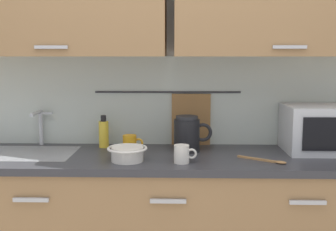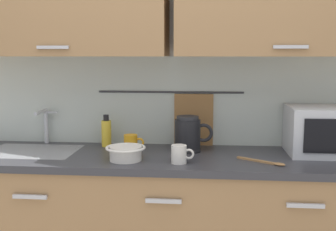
{
  "view_description": "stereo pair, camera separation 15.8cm",
  "coord_description": "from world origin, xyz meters",
  "px_view_note": "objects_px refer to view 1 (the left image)",
  "views": [
    {
      "loc": [
        0.05,
        -2.03,
        1.46
      ],
      "look_at": [
        -0.01,
        0.33,
        1.12
      ],
      "focal_mm": 45.23,
      "sensor_mm": 36.0,
      "label": 1
    },
    {
      "loc": [
        0.21,
        -2.02,
        1.46
      ],
      "look_at": [
        -0.01,
        0.33,
        1.12
      ],
      "focal_mm": 45.23,
      "sensor_mm": 36.0,
      "label": 2
    }
  ],
  "objects_px": {
    "electric_kettle": "(188,134)",
    "dish_soap_bottle": "(104,133)",
    "mixing_bowl": "(127,153)",
    "mug_by_kettle": "(182,154)",
    "mug_near_sink": "(130,143)",
    "wooden_spoon": "(267,160)",
    "microwave": "(325,129)"
  },
  "relations": [
    {
      "from": "mug_near_sink",
      "to": "wooden_spoon",
      "type": "height_order",
      "value": "mug_near_sink"
    },
    {
      "from": "mug_by_kettle",
      "to": "dish_soap_bottle",
      "type": "bearing_deg",
      "value": 142.34
    },
    {
      "from": "electric_kettle",
      "to": "mixing_bowl",
      "type": "xyz_separation_m",
      "value": [
        -0.32,
        -0.25,
        -0.06
      ]
    },
    {
      "from": "microwave",
      "to": "mug_by_kettle",
      "type": "distance_m",
      "value": 0.88
    },
    {
      "from": "mug_near_sink",
      "to": "wooden_spoon",
      "type": "distance_m",
      "value": 0.79
    },
    {
      "from": "wooden_spoon",
      "to": "mug_by_kettle",
      "type": "bearing_deg",
      "value": -174.94
    },
    {
      "from": "mug_near_sink",
      "to": "mixing_bowl",
      "type": "relative_size",
      "value": 0.56
    },
    {
      "from": "mug_near_sink",
      "to": "mug_by_kettle",
      "type": "distance_m",
      "value": 0.4
    },
    {
      "from": "electric_kettle",
      "to": "mixing_bowl",
      "type": "relative_size",
      "value": 1.06
    },
    {
      "from": "mug_near_sink",
      "to": "mug_by_kettle",
      "type": "relative_size",
      "value": 1.0
    },
    {
      "from": "electric_kettle",
      "to": "mug_near_sink",
      "type": "xyz_separation_m",
      "value": [
        -0.33,
        -0.01,
        -0.05
      ]
    },
    {
      "from": "microwave",
      "to": "wooden_spoon",
      "type": "distance_m",
      "value": 0.47
    },
    {
      "from": "dish_soap_bottle",
      "to": "mug_near_sink",
      "type": "bearing_deg",
      "value": -30.89
    },
    {
      "from": "mixing_bowl",
      "to": "wooden_spoon",
      "type": "relative_size",
      "value": 0.88
    },
    {
      "from": "microwave",
      "to": "electric_kettle",
      "type": "xyz_separation_m",
      "value": [
        -0.8,
        -0.01,
        -0.03
      ]
    },
    {
      "from": "dish_soap_bottle",
      "to": "mixing_bowl",
      "type": "height_order",
      "value": "dish_soap_bottle"
    },
    {
      "from": "electric_kettle",
      "to": "mug_by_kettle",
      "type": "bearing_deg",
      "value": -96.79
    },
    {
      "from": "mug_by_kettle",
      "to": "wooden_spoon",
      "type": "relative_size",
      "value": 0.49
    },
    {
      "from": "dish_soap_bottle",
      "to": "mug_by_kettle",
      "type": "height_order",
      "value": "dish_soap_bottle"
    },
    {
      "from": "electric_kettle",
      "to": "mixing_bowl",
      "type": "bearing_deg",
      "value": -142.75
    },
    {
      "from": "electric_kettle",
      "to": "dish_soap_bottle",
      "type": "distance_m",
      "value": 0.52
    },
    {
      "from": "mug_near_sink",
      "to": "wooden_spoon",
      "type": "xyz_separation_m",
      "value": [
        0.75,
        -0.22,
        -0.04
      ]
    },
    {
      "from": "dish_soap_bottle",
      "to": "wooden_spoon",
      "type": "distance_m",
      "value": 0.99
    },
    {
      "from": "dish_soap_bottle",
      "to": "mug_near_sink",
      "type": "relative_size",
      "value": 1.63
    },
    {
      "from": "mug_by_kettle",
      "to": "mug_near_sink",
      "type": "bearing_deg",
      "value": 138.95
    },
    {
      "from": "dish_soap_bottle",
      "to": "microwave",
      "type": "bearing_deg",
      "value": -3.61
    },
    {
      "from": "microwave",
      "to": "mixing_bowl",
      "type": "relative_size",
      "value": 2.15
    },
    {
      "from": "electric_kettle",
      "to": "wooden_spoon",
      "type": "xyz_separation_m",
      "value": [
        0.42,
        -0.24,
        -0.1
      ]
    },
    {
      "from": "dish_soap_bottle",
      "to": "mixing_bowl",
      "type": "bearing_deg",
      "value": -61.2
    },
    {
      "from": "dish_soap_bottle",
      "to": "mixing_bowl",
      "type": "distance_m",
      "value": 0.39
    },
    {
      "from": "mixing_bowl",
      "to": "dish_soap_bottle",
      "type": "bearing_deg",
      "value": 118.8
    },
    {
      "from": "dish_soap_bottle",
      "to": "mug_by_kettle",
      "type": "bearing_deg",
      "value": -37.66
    }
  ]
}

